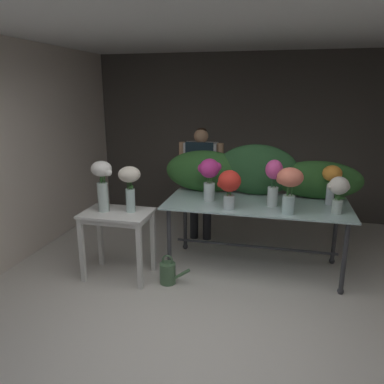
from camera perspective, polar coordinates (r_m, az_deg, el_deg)
name	(u,v)px	position (r m, az deg, el deg)	size (l,w,h in m)	color
ground_plane	(221,259)	(4.88, 4.53, -10.32)	(8.64, 8.64, 0.00)	silver
wall_back	(241,136)	(6.40, 7.60, 8.50)	(5.08, 0.12, 2.72)	#4C4742
wall_left	(38,148)	(5.45, -22.71, 6.26)	(0.12, 4.05, 2.72)	beige
ceiling_slab	(227,28)	(4.45, 5.35, 23.94)	(5.20, 4.05, 0.12)	silver
display_table_glass	(256,212)	(4.43, 9.83, -3.09)	(2.12, 0.95, 0.85)	#ADCECF
side_table_white	(117,222)	(4.29, -11.49, -4.50)	(0.77, 0.52, 0.79)	white
florist	(201,172)	(5.21, 1.37, 3.14)	(0.63, 0.24, 1.62)	#232328
foliage_backdrop	(256,173)	(4.67, 9.79, 2.87)	(2.42, 0.32, 0.64)	#2D6028
vase_scarlet_peonies	(229,185)	(4.04, 5.76, 1.06)	(0.26, 0.25, 0.44)	silver
vase_fuchsia_anemones	(273,179)	(4.22, 12.47, 1.96)	(0.19, 0.19, 0.53)	silver
vase_coral_tulips	(289,184)	(3.99, 14.79, 1.21)	(0.28, 0.27, 0.50)	silver
vase_magenta_hydrangea	(209,175)	(4.34, 2.69, 2.70)	(0.28, 0.24, 0.51)	silver
vase_sunset_ranunculus	(332,179)	(4.48, 20.76, 1.86)	(0.22, 0.22, 0.46)	silver
vase_ivory_lilies	(339,190)	(4.17, 21.72, 0.23)	(0.23, 0.21, 0.40)	silver
vase_white_roses_tall	(102,181)	(4.22, -13.71, 1.62)	(0.25, 0.23, 0.58)	silver
vase_cream_lisianthus_tall	(130,182)	(4.14, -9.56, 1.59)	(0.25, 0.25, 0.52)	silver
watering_can	(168,273)	(4.28, -3.71, -12.33)	(0.35, 0.18, 0.34)	#4C704C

